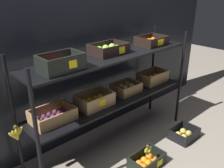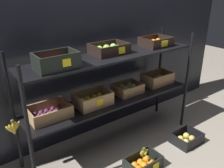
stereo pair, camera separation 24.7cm
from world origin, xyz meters
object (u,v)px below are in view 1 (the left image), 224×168
at_px(crate_ground_apple_gold, 184,134).
at_px(banana_bunch_loose, 148,151).
at_px(display_rack, 110,79).
at_px(crate_ground_orange, 147,161).

relative_size(crate_ground_apple_gold, banana_bunch_loose, 2.64).
bearing_deg(crate_ground_apple_gold, banana_bunch_loose, -178.89).
height_order(display_rack, banana_bunch_loose, display_rack).
relative_size(crate_ground_orange, banana_bunch_loose, 2.90).
relative_size(display_rack, crate_ground_orange, 5.80).
relative_size(display_rack, banana_bunch_loose, 16.82).
xyz_separation_m(display_rack, banana_bunch_loose, (0.02, -0.51, -0.61)).
bearing_deg(crate_ground_apple_gold, crate_ground_orange, -179.05).
distance_m(crate_ground_apple_gold, banana_bunch_loose, 0.70).
bearing_deg(banana_bunch_loose, crate_ground_apple_gold, 1.11).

